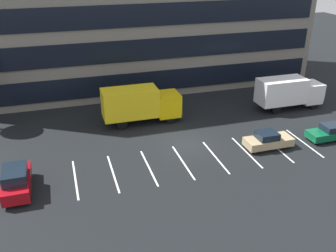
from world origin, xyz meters
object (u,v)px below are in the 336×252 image
object	(u,v)px
box_truck_yellow_all	(140,103)
sedan_forest	(329,132)
sedan_tan	(268,140)
box_truck_white	(289,92)
suv_maroon	(16,181)

from	to	relation	value
box_truck_yellow_all	sedan_forest	xyz separation A→B (m)	(15.20, -8.37, -1.32)
sedan_tan	sedan_forest	world-z (taller)	sedan_tan
box_truck_white	suv_maroon	bearing A→B (deg)	-163.59
sedan_forest	box_truck_yellow_all	bearing A→B (deg)	151.15
box_truck_white	sedan_forest	world-z (taller)	box_truck_white
box_truck_white	suv_maroon	size ratio (longest dim) A/B	1.71
suv_maroon	sedan_forest	distance (m)	26.02
box_truck_yellow_all	sedan_tan	distance (m)	12.36
sedan_tan	sedan_forest	distance (m)	6.02
suv_maroon	sedan_tan	world-z (taller)	suv_maroon
suv_maroon	sedan_tan	distance (m)	20.01
box_truck_yellow_all	box_truck_white	size ratio (longest dim) A/B	1.05
box_truck_white	sedan_forest	xyz separation A→B (m)	(-0.49, -7.35, -1.22)
box_truck_yellow_all	sedan_forest	bearing A→B (deg)	-28.85
box_truck_yellow_all	suv_maroon	world-z (taller)	box_truck_yellow_all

